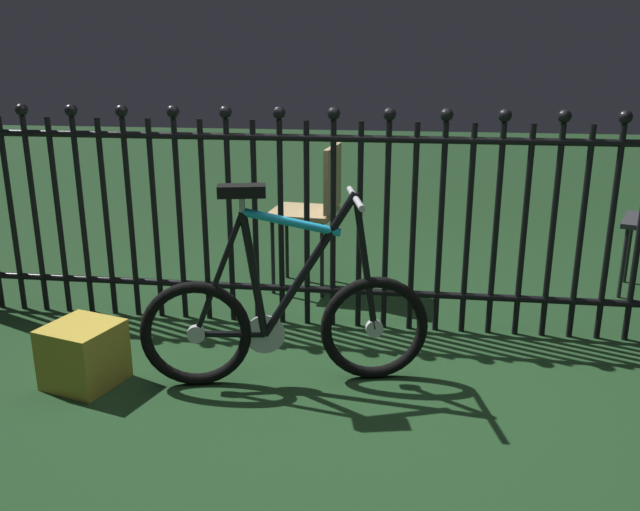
{
  "coord_description": "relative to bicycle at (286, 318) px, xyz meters",
  "views": [
    {
      "loc": [
        0.25,
        -2.67,
        1.45
      ],
      "look_at": [
        -0.13,
        0.22,
        0.55
      ],
      "focal_mm": 37.65,
      "sensor_mm": 36.0,
      "label": 1
    }
  ],
  "objects": [
    {
      "name": "bicycle",
      "position": [
        0.0,
        0.0,
        0.0
      ],
      "size": [
        1.27,
        0.42,
        0.91
      ],
      "color": "black",
      "rests_on": "ground"
    },
    {
      "name": "display_crate",
      "position": [
        -0.9,
        -0.14,
        -0.17
      ],
      "size": [
        0.36,
        0.36,
        0.28
      ],
      "primitive_type": "cube",
      "rotation": [
        0.0,
        0.0,
        -0.29
      ],
      "color": "#B29933",
      "rests_on": "ground"
    },
    {
      "name": "iron_fence",
      "position": [
        0.18,
        0.68,
        0.32
      ],
      "size": [
        4.79,
        0.07,
        1.22
      ],
      "color": "black",
      "rests_on": "ground"
    },
    {
      "name": "chair_tan",
      "position": [
        -0.04,
        1.25,
        0.25
      ],
      "size": [
        0.43,
        0.42,
        0.9
      ],
      "color": "black",
      "rests_on": "ground"
    },
    {
      "name": "ground_plane",
      "position": [
        0.26,
        -0.04,
        -0.31
      ],
      "size": [
        20.0,
        20.0,
        0.0
      ],
      "primitive_type": "plane",
      "color": "#1A391C"
    }
  ]
}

